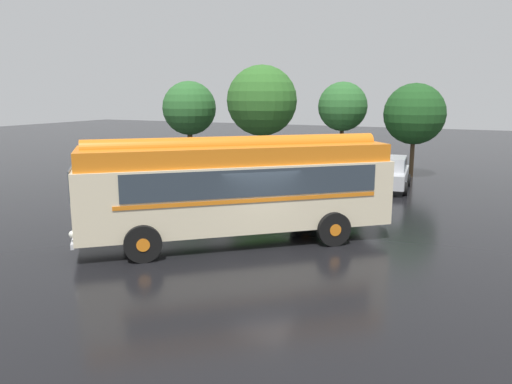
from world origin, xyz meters
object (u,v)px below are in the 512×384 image
object	(u,v)px
car_mid_left	(339,169)
vintage_bus	(236,185)
car_mid_right	(390,173)
car_near_left	(295,165)

from	to	relation	value
car_mid_left	vintage_bus	bearing A→B (deg)	-90.40
vintage_bus	car_mid_right	bearing A→B (deg)	76.11
car_near_left	car_mid_right	size ratio (longest dim) A/B	1.00
car_near_left	car_mid_right	distance (m)	5.45
vintage_bus	car_mid_right	distance (m)	11.84
vintage_bus	car_mid_left	xyz separation A→B (m)	(0.08, 11.77, -1.05)
vintage_bus	car_near_left	xyz separation A→B (m)	(-2.57, 12.16, -1.05)
car_mid_left	car_near_left	bearing A→B (deg)	171.66
vintage_bus	car_near_left	bearing A→B (deg)	101.95
car_mid_right	car_near_left	bearing A→B (deg)	172.52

